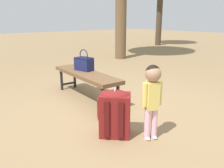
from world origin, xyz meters
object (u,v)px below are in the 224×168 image
at_px(park_bench, 86,76).
at_px(child_standing, 152,91).
at_px(backpack_small, 104,107).
at_px(backpack_large, 115,112).
at_px(handbag, 84,63).

distance_m(park_bench, child_standing, 1.67).
xyz_separation_m(park_bench, backpack_small, (0.87, -0.28, -0.23)).
relative_size(park_bench, child_standing, 1.89).
distance_m(child_standing, backpack_small, 0.88).
bearing_deg(backpack_large, backpack_small, 156.81).
distance_m(child_standing, backpack_large, 0.50).
xyz_separation_m(handbag, backpack_large, (1.50, -0.55, -0.29)).
bearing_deg(backpack_small, backpack_large, -23.19).
height_order(child_standing, backpack_small, child_standing).
xyz_separation_m(handbag, backpack_small, (1.04, -0.35, -0.41)).
distance_m(backpack_large, backpack_small, 0.52).
bearing_deg(park_bench, backpack_large, -19.66).
bearing_deg(child_standing, park_bench, 172.48).
xyz_separation_m(handbag, child_standing, (1.82, -0.29, -0.01)).
distance_m(park_bench, handbag, 0.26).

